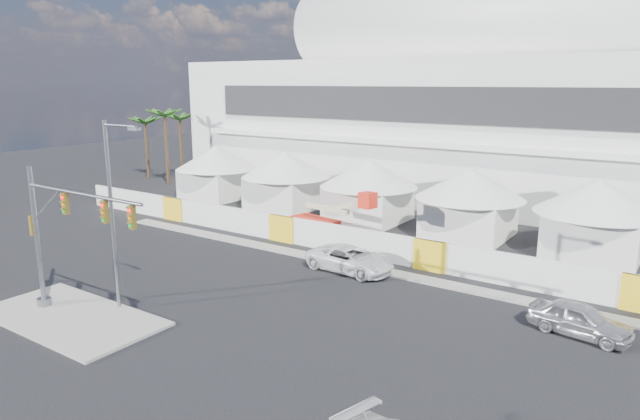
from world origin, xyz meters
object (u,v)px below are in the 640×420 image
Objects in this scene: sedan_silver at (580,319)px; pickup_curb at (350,259)px; traffic_mast at (57,236)px; boom_lift at (323,221)px; streetlight_median at (114,203)px.

sedan_silver reaches higher than pickup_curb.
traffic_mast reaches higher than boom_lift.
traffic_mast is 3.23m from streetlight_median.
boom_lift is (-6.43, 6.32, 0.30)m from pickup_curb.
boom_lift is (-20.35, 8.13, 0.29)m from sedan_silver.
boom_lift is at bearing 89.35° from streetlight_median.
traffic_mast reaches higher than pickup_curb.
sedan_silver is 14.04m from pickup_curb.
streetlight_median is 1.20× the size of boom_lift.
streetlight_median reaches higher than sedan_silver.
streetlight_median is at bearing 154.77° from pickup_curb.
traffic_mast reaches higher than sedan_silver.
pickup_curb is at bearing 61.55° from streetlight_median.
pickup_curb is 0.58× the size of streetlight_median.
boom_lift is at bearing 48.72° from pickup_curb.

